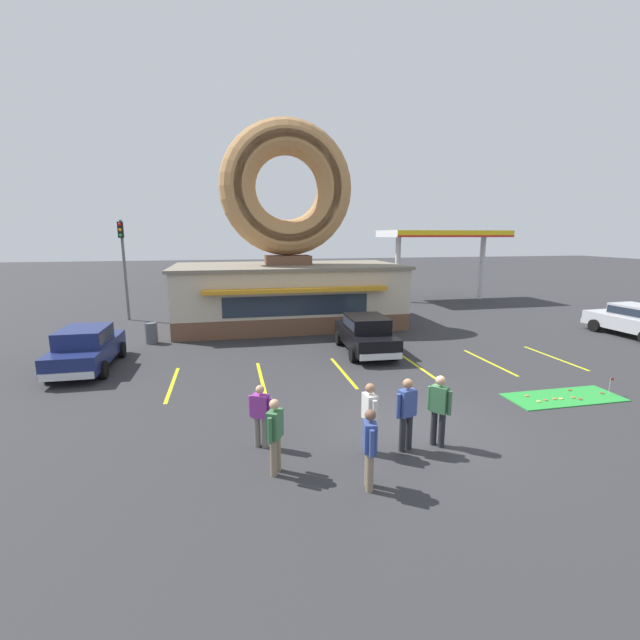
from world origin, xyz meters
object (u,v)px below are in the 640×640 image
Objects in this scene: car_navy at (86,347)px; car_black at (366,332)px; putting_flag_pin at (611,382)px; pedestrian_clipboard_woman at (261,413)px; trash_bin at (151,333)px; pedestrian_blue_sweater_man at (369,415)px; pedestrian_hooded_kid at (275,433)px; pedestrian_crossing_woman at (407,411)px; pedestrian_beanie_man at (439,407)px; traffic_light_pole at (123,257)px; golf_ball at (562,399)px; pedestrian_leather_jacket_man at (370,445)px; car_silver at (635,319)px.

car_navy and car_black have the same top height.
pedestrian_clipboard_woman reaches higher than putting_flag_pin.
pedestrian_clipboard_woman is 11.84m from trash_bin.
pedestrian_blue_sweater_man is 1.10× the size of pedestrian_clipboard_woman.
pedestrian_crossing_woman is (3.08, 0.34, 0.06)m from pedestrian_hooded_kid.
car_black reaches higher than putting_flag_pin.
pedestrian_blue_sweater_man is at bearing -180.00° from pedestrian_beanie_man.
pedestrian_crossing_woman is 0.30× the size of traffic_light_pole.
pedestrian_crossing_woman reaches higher than pedestrian_clipboard_woman.
golf_ball is 0.03× the size of pedestrian_leather_jacket_man.
putting_flag_pin reaches higher than golf_ball.
putting_flag_pin is 9.61m from pedestrian_leather_jacket_man.
car_silver is at bearing 29.08° from pedestrian_beanie_man.
car_navy is 10.18m from traffic_light_pole.
putting_flag_pin is 11.04m from pedestrian_hooded_kid.
pedestrian_leather_jacket_man is (-0.45, -1.33, -0.02)m from pedestrian_blue_sweater_man.
pedestrian_leather_jacket_man is at bearing -150.59° from car_silver.
car_navy reaches higher than trash_bin.
car_black is 2.64× the size of pedestrian_beanie_man.
putting_flag_pin is 8.81m from pedestrian_blue_sweater_man.
pedestrian_leather_jacket_man is (-17.01, -9.59, 0.05)m from car_silver.
car_black is 3.00× the size of pedestrian_clipboard_woman.
pedestrian_blue_sweater_man is at bearing -107.68° from car_black.
putting_flag_pin is 11.06m from pedestrian_clipboard_woman.
pedestrian_crossing_woman reaches higher than car_silver.
traffic_light_pole is (-6.67, 18.42, 2.79)m from pedestrian_hooded_kid.
car_silver and car_navy have the same top height.
trash_bin is 7.28m from traffic_light_pole.
trash_bin is (-4.20, 11.07, -0.35)m from pedestrian_clipboard_woman.
traffic_light_pole is (-6.46, 17.20, 2.86)m from pedestrian_clipboard_woman.
pedestrian_leather_jacket_man is at bearing -28.55° from pedestrian_hooded_kid.
pedestrian_beanie_man is (2.17, 1.34, 0.06)m from pedestrian_leather_jacket_man.
putting_flag_pin is 0.31× the size of pedestrian_beanie_man.
trash_bin is (1.70, 3.63, -0.37)m from car_navy.
pedestrian_crossing_woman is at bearing -57.90° from trash_bin.
pedestrian_blue_sweater_man reaches higher than golf_ball.
car_black is at bearing 60.86° from pedestrian_hooded_kid.
putting_flag_pin is 24.02m from traffic_light_pole.
car_black is (-13.91, 0.05, 0.00)m from car_silver.
car_silver is 2.74× the size of pedestrian_blue_sweater_man.
traffic_light_pole reaches higher than car_navy.
pedestrian_crossing_woman reaches higher than trash_bin.
golf_ball is at bearing -46.00° from traffic_light_pole.
pedestrian_leather_jacket_man is (7.86, -9.61, 0.05)m from car_navy.
traffic_light_pole is at bearing 134.00° from golf_ball.
pedestrian_clipboard_woman is at bearing 160.88° from pedestrian_blue_sweater_man.
pedestrian_hooded_kid reaches higher than trash_bin.
pedestrian_crossing_woman is (-7.71, -1.90, 0.54)m from putting_flag_pin.
pedestrian_hooded_kid is at bearing 151.45° from pedestrian_leather_jacket_man.
pedestrian_hooded_kid is 0.94× the size of pedestrian_beanie_man.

